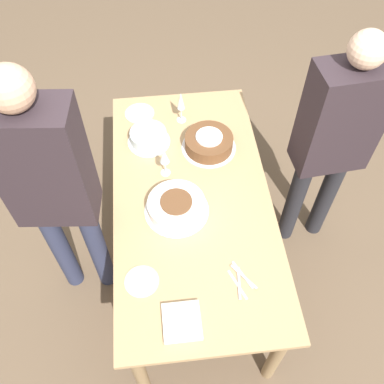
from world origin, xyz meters
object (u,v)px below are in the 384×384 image
(cake_center_white, at_px, (176,206))
(wine_glass_near, at_px, (181,102))
(person_cutting, at_px, (334,137))
(person_watching, at_px, (51,184))
(cake_front_chocolate, at_px, (209,142))
(cake_back_decorated, at_px, (149,137))
(wine_glass_far, at_px, (164,157))

(cake_center_white, distance_m, wine_glass_near, 0.71)
(person_cutting, bearing_deg, person_watching, 3.36)
(cake_front_chocolate, relative_size, person_cutting, 0.20)
(cake_back_decorated, xyz_separation_m, person_watching, (-0.50, 0.47, 0.25))
(cake_center_white, bearing_deg, cake_front_chocolate, -28.16)
(person_cutting, bearing_deg, wine_glass_far, -6.69)
(cake_front_chocolate, bearing_deg, wine_glass_near, 28.80)
(wine_glass_far, xyz_separation_m, person_cutting, (-0.03, -0.94, 0.08))
(wine_glass_near, xyz_separation_m, person_watching, (-0.67, 0.69, 0.14))
(wine_glass_near, height_order, person_watching, person_watching)
(cake_center_white, distance_m, person_watching, 0.65)
(wine_glass_far, bearing_deg, person_cutting, -91.73)
(wine_glass_far, height_order, person_cutting, person_cutting)
(wine_glass_near, bearing_deg, person_cutting, -119.37)
(cake_back_decorated, distance_m, wine_glass_near, 0.30)
(cake_center_white, xyz_separation_m, cake_back_decorated, (0.52, 0.12, 0.00))
(wine_glass_far, bearing_deg, wine_glass_near, -17.63)
(cake_center_white, xyz_separation_m, cake_front_chocolate, (0.44, -0.23, 0.01))
(cake_front_chocolate, height_order, cake_back_decorated, cake_front_chocolate)
(cake_front_chocolate, height_order, wine_glass_far, wine_glass_far)
(cake_center_white, height_order, wine_glass_far, wine_glass_far)
(cake_center_white, distance_m, person_cutting, 0.95)
(cake_back_decorated, xyz_separation_m, wine_glass_far, (-0.26, -0.08, 0.10))
(person_watching, bearing_deg, wine_glass_near, 49.66)
(wine_glass_near, bearing_deg, cake_back_decorated, 127.40)
(cake_front_chocolate, relative_size, wine_glass_far, 1.68)
(cake_center_white, bearing_deg, person_watching, 87.91)
(cake_center_white, bearing_deg, wine_glass_far, 8.48)
(cake_center_white, bearing_deg, cake_back_decorated, 13.23)
(cake_front_chocolate, distance_m, person_cutting, 0.71)
(person_watching, bearing_deg, cake_back_decorated, 52.30)
(wine_glass_near, bearing_deg, cake_front_chocolate, -151.20)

